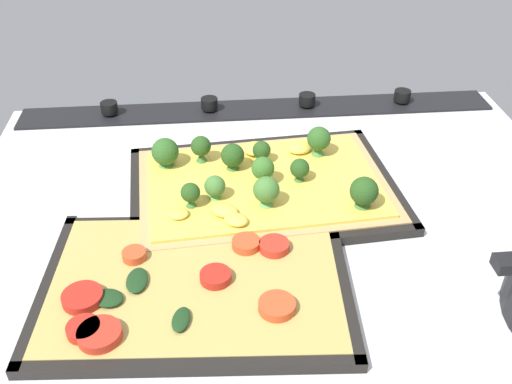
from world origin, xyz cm
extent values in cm
cube|color=silver|center=(0.00, 0.00, -1.50)|extent=(82.72, 69.20, 3.00)
cube|color=black|center=(0.00, -31.10, 0.40)|extent=(79.41, 7.00, 0.80)
cylinder|color=black|center=(-24.82, -31.10, 1.70)|extent=(2.80, 2.80, 1.80)
cylinder|color=black|center=(-8.27, -31.10, 1.70)|extent=(2.80, 2.80, 1.80)
cylinder|color=black|center=(8.27, -31.10, 1.70)|extent=(2.80, 2.80, 1.80)
cylinder|color=black|center=(24.82, -31.10, 1.70)|extent=(2.80, 2.80, 1.80)
cube|color=black|center=(1.62, -6.72, 0.25)|extent=(37.21, 27.76, 0.50)
cube|color=black|center=(2.54, -18.65, 0.65)|extent=(35.38, 3.91, 1.30)
cube|color=black|center=(0.71, 5.20, 0.65)|extent=(35.38, 3.91, 1.30)
cube|color=black|center=(-15.42, -8.03, 0.65)|extent=(3.12, 25.14, 1.30)
cube|color=black|center=(18.67, -5.41, 0.65)|extent=(3.12, 25.14, 1.30)
cube|color=tan|center=(1.62, -6.72, 1.00)|extent=(34.63, 25.18, 1.00)
cube|color=#EDC64C|center=(1.62, -6.72, 1.70)|extent=(31.83, 22.71, 0.40)
cone|color=#427635|center=(9.81, -12.65, 2.58)|extent=(1.56, 1.56, 1.37)
sphere|color=#264C1C|center=(9.81, -12.65, 4.33)|extent=(2.83, 2.83, 2.83)
cone|color=#4D8B3F|center=(-6.83, -12.89, 2.58)|extent=(1.86, 1.86, 1.37)
sphere|color=#2D5B23|center=(-6.83, -12.89, 4.53)|extent=(3.38, 3.38, 3.38)
cone|color=#68AD54|center=(8.19, -3.49, 2.31)|extent=(1.50, 1.50, 0.81)
sphere|color=#427533|center=(8.19, -3.49, 3.74)|extent=(2.73, 2.73, 2.73)
cone|color=#427635|center=(-10.18, -0.14, 2.39)|extent=(1.98, 1.98, 0.99)
sphere|color=#264C1C|center=(-10.18, -0.14, 4.24)|extent=(3.60, 3.60, 3.60)
cone|color=#427635|center=(5.53, -10.30, 2.35)|extent=(1.79, 1.79, 0.89)
sphere|color=#264C1C|center=(5.53, -10.30, 4.01)|extent=(3.25, 3.25, 3.25)
cone|color=#5B9F46|center=(1.79, -6.33, 2.50)|extent=(1.68, 1.68, 1.19)
sphere|color=#386B28|center=(1.79, -6.33, 4.24)|extent=(3.06, 3.06, 3.06)
cone|color=#427635|center=(-3.16, -6.56, 2.36)|extent=(1.43, 1.43, 0.92)
sphere|color=#264C1C|center=(-3.16, -6.56, 3.80)|extent=(2.61, 2.61, 2.61)
cone|color=#427635|center=(1.42, -11.62, 2.39)|extent=(1.40, 1.40, 0.98)
sphere|color=#264C1C|center=(1.42, -11.62, 3.84)|extent=(2.55, 2.55, 2.55)
cone|color=#4D8B3F|center=(14.73, -11.93, 2.31)|extent=(2.07, 2.07, 0.83)
sphere|color=#2D5B23|center=(14.73, -11.93, 4.14)|extent=(3.76, 3.76, 3.76)
cone|color=#68AD54|center=(1.86, -1.36, 2.45)|extent=(1.83, 1.83, 1.11)
sphere|color=#427533|center=(1.86, -1.36, 4.26)|extent=(3.33, 3.33, 3.33)
cone|color=#427635|center=(11.28, -2.02, 2.47)|extent=(1.36, 1.36, 1.14)
sphere|color=#264C1C|center=(11.28, -2.02, 3.97)|extent=(2.46, 2.46, 2.46)
ellipsoid|color=#EDC64C|center=(2.09, -14.36, 2.46)|extent=(3.60, 3.78, 1.30)
ellipsoid|color=#EDC64C|center=(5.86, 1.95, 2.35)|extent=(3.87, 3.75, 1.05)
ellipsoid|color=#EDC64C|center=(7.23, -0.18, 2.44)|extent=(4.37, 3.97, 1.25)
ellipsoid|color=#EDC64C|center=(-4.39, -14.01, 2.44)|extent=(4.37, 3.93, 1.26)
ellipsoid|color=#EDC64C|center=(12.78, -0.34, 2.26)|extent=(3.01, 2.89, 0.85)
cube|color=black|center=(10.87, 10.77, 0.25)|extent=(35.02, 25.82, 0.50)
cube|color=black|center=(10.12, -0.42, 0.65)|extent=(33.52, 3.44, 1.30)
cube|color=black|center=(11.62, 21.96, 0.65)|extent=(33.52, 3.44, 1.30)
cube|color=black|center=(-5.26, 11.85, 0.65)|extent=(2.78, 23.66, 1.30)
cube|color=black|center=(26.99, 9.69, 0.65)|extent=(2.78, 23.66, 1.30)
cube|color=tan|center=(10.87, 10.77, 0.95)|extent=(32.47, 23.26, 0.90)
cylinder|color=#D14723|center=(2.60, 16.09, 1.90)|extent=(3.85, 3.85, 1.00)
cylinder|color=#B22319|center=(22.54, 13.08, 1.90)|extent=(4.27, 4.27, 1.00)
cylinder|color=#D14723|center=(4.97, 5.97, 1.90)|extent=(3.31, 3.31, 1.00)
cylinder|color=red|center=(20.16, 18.24, 1.90)|extent=(4.33, 4.33, 1.00)
cylinder|color=#B22319|center=(8.68, 11.18, 1.90)|extent=(3.43, 3.43, 1.00)
cylinder|color=red|center=(1.78, 6.70, 1.90)|extent=(3.51, 3.51, 1.00)
cylinder|color=#B22319|center=(21.80, 17.43, 1.90)|extent=(3.35, 3.35, 1.00)
cylinder|color=#D14723|center=(17.73, 6.79, 1.90)|extent=(2.72, 2.72, 1.00)
ellipsoid|color=#193819|center=(12.33, 16.93, 1.80)|extent=(2.38, 3.64, 0.60)
ellipsoid|color=#193819|center=(17.13, 10.86, 1.80)|extent=(2.48, 4.06, 0.60)
ellipsoid|color=#193819|center=(19.95, 13.26, 1.80)|extent=(4.02, 3.67, 0.60)
camera|label=1|loc=(8.57, 57.82, 45.60)|focal=41.01mm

